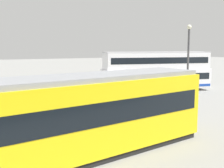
{
  "coord_description": "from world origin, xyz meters",
  "views": [
    {
      "loc": [
        10.29,
        22.36,
        4.47
      ],
      "look_at": [
        1.55,
        3.57,
        1.68
      ],
      "focal_mm": 44.93,
      "sensor_mm": 36.0,
      "label": 1
    }
  ],
  "objects_px": {
    "double_decker_bus": "(156,71)",
    "tram_yellow": "(38,122)",
    "info_sign": "(45,94)",
    "street_lamp": "(188,57)",
    "pedestrian_crossing": "(148,106)",
    "pedestrian_near_railing": "(65,106)"
  },
  "relations": [
    {
      "from": "double_decker_bus",
      "to": "tram_yellow",
      "type": "height_order",
      "value": "double_decker_bus"
    },
    {
      "from": "tram_yellow",
      "to": "info_sign",
      "type": "relative_size",
      "value": 7.03
    },
    {
      "from": "street_lamp",
      "to": "info_sign",
      "type": "bearing_deg",
      "value": -0.51
    },
    {
      "from": "tram_yellow",
      "to": "info_sign",
      "type": "height_order",
      "value": "tram_yellow"
    },
    {
      "from": "pedestrian_crossing",
      "to": "info_sign",
      "type": "relative_size",
      "value": 0.72
    },
    {
      "from": "double_decker_bus",
      "to": "tram_yellow",
      "type": "relative_size",
      "value": 0.72
    },
    {
      "from": "street_lamp",
      "to": "pedestrian_near_railing",
      "type": "bearing_deg",
      "value": 8.33
    },
    {
      "from": "info_sign",
      "to": "double_decker_bus",
      "type": "bearing_deg",
      "value": -153.78
    },
    {
      "from": "double_decker_bus",
      "to": "pedestrian_near_railing",
      "type": "height_order",
      "value": "double_decker_bus"
    },
    {
      "from": "info_sign",
      "to": "street_lamp",
      "type": "xyz_separation_m",
      "value": [
        -11.14,
        0.1,
        2.09
      ]
    },
    {
      "from": "pedestrian_near_railing",
      "to": "info_sign",
      "type": "relative_size",
      "value": 0.76
    },
    {
      "from": "tram_yellow",
      "to": "pedestrian_crossing",
      "type": "bearing_deg",
      "value": -151.25
    },
    {
      "from": "double_decker_bus",
      "to": "street_lamp",
      "type": "height_order",
      "value": "street_lamp"
    },
    {
      "from": "info_sign",
      "to": "street_lamp",
      "type": "bearing_deg",
      "value": 179.49
    },
    {
      "from": "tram_yellow",
      "to": "pedestrian_crossing",
      "type": "distance_m",
      "value": 8.32
    },
    {
      "from": "pedestrian_near_railing",
      "to": "street_lamp",
      "type": "distance_m",
      "value": 10.73
    },
    {
      "from": "street_lamp",
      "to": "pedestrian_crossing",
      "type": "bearing_deg",
      "value": 29.59
    },
    {
      "from": "double_decker_bus",
      "to": "pedestrian_near_railing",
      "type": "xyz_separation_m",
      "value": [
        11.56,
        7.72,
        -1.06
      ]
    },
    {
      "from": "pedestrian_near_railing",
      "to": "pedestrian_crossing",
      "type": "distance_m",
      "value": 4.97
    },
    {
      "from": "pedestrian_crossing",
      "to": "street_lamp",
      "type": "distance_m",
      "value": 6.99
    },
    {
      "from": "street_lamp",
      "to": "double_decker_bus",
      "type": "bearing_deg",
      "value": -101.63
    },
    {
      "from": "pedestrian_crossing",
      "to": "pedestrian_near_railing",
      "type": "bearing_deg",
      "value": -19.69
    }
  ]
}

